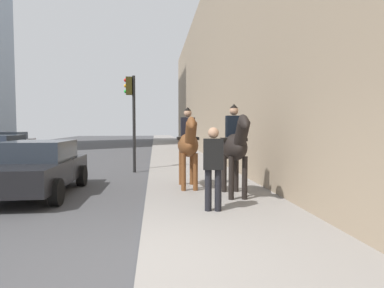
% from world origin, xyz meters
% --- Properties ---
extents(sidewalk_slab, '(120.00, 3.29, 0.12)m').
position_xyz_m(sidewalk_slab, '(0.00, -1.64, 0.06)').
color(sidewalk_slab, gray).
rests_on(sidewalk_slab, ground).
extents(mounted_horse_near, '(2.15, 0.60, 2.26)m').
position_xyz_m(mounted_horse_near, '(4.92, -1.15, 1.36)').
color(mounted_horse_near, brown).
rests_on(mounted_horse_near, sidewalk_slab).
extents(mounted_horse_far, '(2.15, 0.61, 2.27)m').
position_xyz_m(mounted_horse_far, '(3.75, -2.18, 1.38)').
color(mounted_horse_far, black).
rests_on(mounted_horse_far, sidewalk_slab).
extents(pedestrian_greeting, '(0.33, 0.44, 1.70)m').
position_xyz_m(pedestrian_greeting, '(2.43, -1.40, 1.10)').
color(pedestrian_greeting, black).
rests_on(pedestrian_greeting, sidewalk_slab).
extents(car_near_lane, '(3.93, 1.92, 1.44)m').
position_xyz_m(car_near_lane, '(20.63, 9.96, 0.74)').
color(car_near_lane, silver).
rests_on(car_near_lane, ground).
extents(car_mid_lane, '(4.26, 2.17, 1.44)m').
position_xyz_m(car_mid_lane, '(11.62, 6.79, 0.74)').
color(car_mid_lane, navy).
rests_on(car_mid_lane, ground).
extents(car_far_lane, '(4.08, 2.06, 1.44)m').
position_xyz_m(car_far_lane, '(5.05, 2.94, 0.74)').
color(car_far_lane, black).
rests_on(car_far_lane, ground).
extents(traffic_light_near_curb, '(0.20, 0.44, 3.83)m').
position_xyz_m(traffic_light_near_curb, '(9.00, 0.68, 2.57)').
color(traffic_light_near_curb, black).
rests_on(traffic_light_near_curb, ground).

